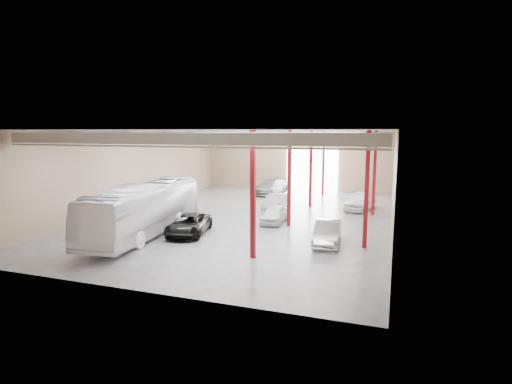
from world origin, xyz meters
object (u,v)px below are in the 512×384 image
Objects in this scene: car_row_b at (277,201)px; car_row_c at (271,187)px; car_right_far at (360,201)px; black_sedan at (189,224)px; car_right_near at (327,232)px; coach_bus at (145,209)px; car_row_a at (274,214)px.

car_row_c reaches higher than car_row_b.
car_right_far is (7.10, 2.16, 0.11)m from car_row_b.
black_sedan is 1.13× the size of car_right_near.
car_row_a is (7.33, 6.03, -1.06)m from coach_bus.
car_row_a is at bearing 132.88° from car_right_near.
car_row_a is (4.50, 5.20, -0.02)m from black_sedan.
black_sedan is 18.60m from car_row_c.
car_right_far is at bearing 80.93° from car_right_near.
car_right_far is at bearing 39.28° from coach_bus.
car_right_far is at bearing -17.50° from car_row_c.
car_row_a is 0.90× the size of car_right_near.
car_right_far is (10.15, -6.04, 0.00)m from car_row_c.
car_row_a is 14.09m from car_row_c.
black_sedan is 1.03× the size of car_right_far.
coach_bus reaches higher than car_right_near.
black_sedan is at bearing -132.87° from car_row_a.
coach_bus is 2.92× the size of car_row_b.
black_sedan is 0.88× the size of car_row_c.
black_sedan is 6.88m from car_row_a.
car_right_far reaches higher than black_sedan.
car_row_c is at bearing 113.07° from car_right_near.
black_sedan is at bearing -117.01° from car_right_far.
coach_bus is at bearing -174.99° from black_sedan.
car_row_b is (-1.30, 5.20, 0.04)m from car_row_a.
car_right_near is (4.74, -4.45, 0.05)m from car_row_a.
car_row_c is at bearing 161.60° from car_right_far.
coach_bus is 2.53× the size of black_sedan.
car_row_a is at bearing 37.72° from black_sedan.
car_row_c is 1.28× the size of car_right_near.
car_row_a is 5.36m from car_row_b.
car_right_near is at bearing -55.56° from car_row_b.
car_row_c and car_right_far have the same top height.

